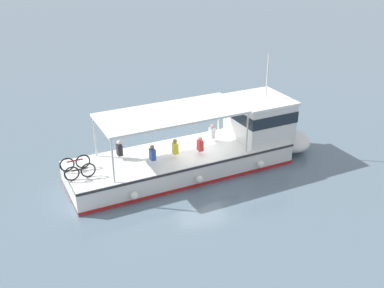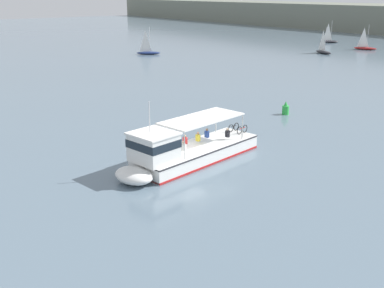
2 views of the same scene
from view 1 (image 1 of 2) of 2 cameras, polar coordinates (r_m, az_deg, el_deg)
name	(u,v)px [view 1 (image 1 of 2)]	position (r m, az deg, el deg)	size (l,w,h in m)	color
ground_plane	(200,170)	(22.64, 1.01, -3.25)	(400.00, 400.00, 0.00)	slate
ferry_main	(211,147)	(22.62, 2.31, -0.40)	(5.22, 13.04, 5.32)	white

